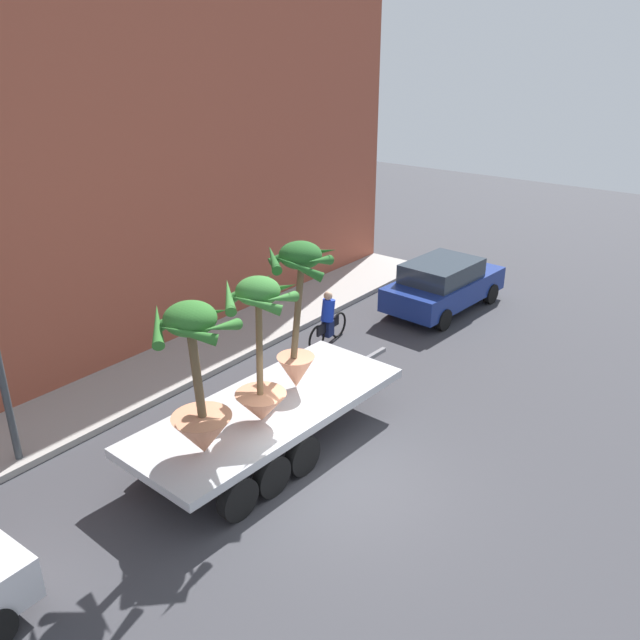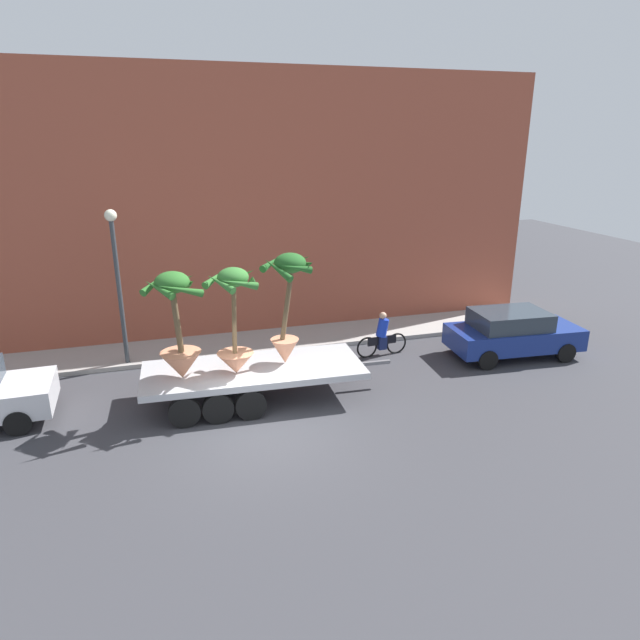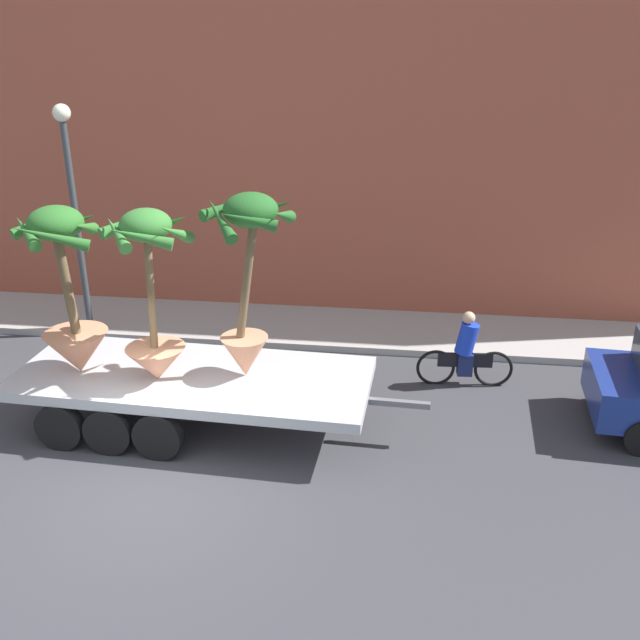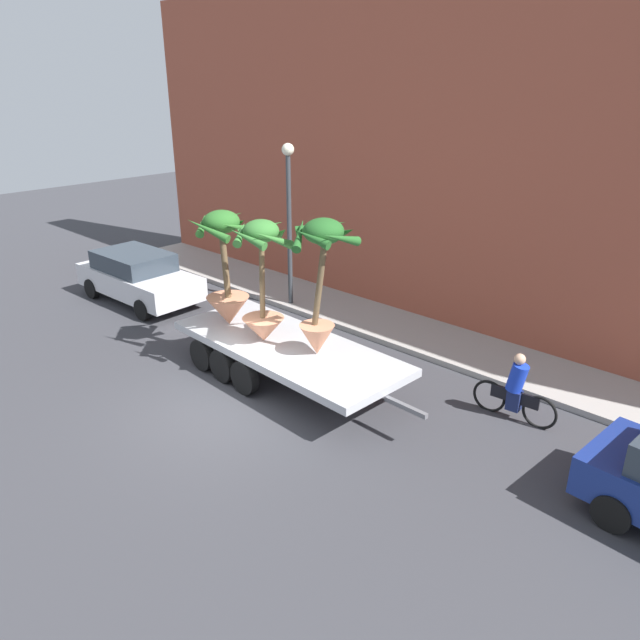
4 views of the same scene
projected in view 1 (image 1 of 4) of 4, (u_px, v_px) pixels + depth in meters
The scene contains 9 objects.
ground_plane at pixel (340, 482), 12.36m from camera, with size 60.00×60.00×0.00m, color #38383D.
sidewalk at pixel (136, 383), 15.77m from camera, with size 24.00×2.20×0.15m, color #A39E99.
building_facade at pixel (67, 185), 14.93m from camera, with size 24.00×1.20×9.28m, color #9E4C38.
flatbed_trailer at pixel (260, 419), 12.96m from camera, with size 7.03×2.61×0.98m.
potted_palm_rear at pixel (260, 354), 11.99m from camera, with size 1.47×1.49×2.88m.
potted_palm_middle at pixel (198, 387), 11.03m from camera, with size 1.56×1.61×2.86m.
potted_palm_front at pixel (298, 308), 13.12m from camera, with size 1.52×1.57×3.10m.
cyclist at pixel (328, 321), 17.76m from camera, with size 1.84×0.37×1.54m.
parked_car at pixel (443, 284), 19.95m from camera, with size 4.40×2.17×1.58m.
Camera 1 is at (-8.25, -5.93, 7.69)m, focal length 36.79 mm.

